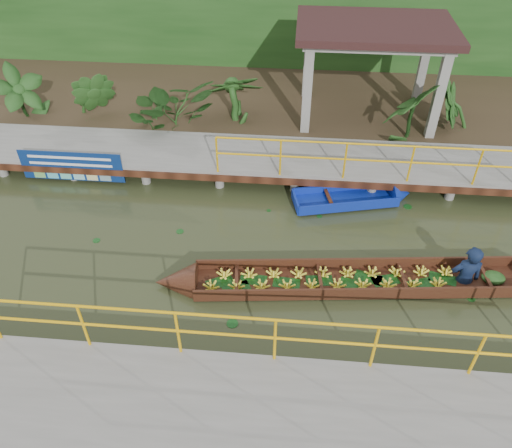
{
  "coord_description": "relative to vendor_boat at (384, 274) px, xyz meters",
  "views": [
    {
      "loc": [
        0.94,
        -8.05,
        7.79
      ],
      "look_at": [
        0.17,
        0.5,
        0.6
      ],
      "focal_mm": 35.0,
      "sensor_mm": 36.0,
      "label": 1
    }
  ],
  "objects": [
    {
      "name": "near_dock",
      "position": [
        -1.95,
        -3.68,
        0.0
      ],
      "size": [
        18.0,
        2.4,
        1.73
      ],
      "color": "slate",
      "rests_on": "ground"
    },
    {
      "name": "blue_banner",
      "position": [
        -7.82,
        3.0,
        0.26
      ],
      "size": [
        2.75,
        0.04,
        0.86
      ],
      "color": "navy",
      "rests_on": "ground"
    },
    {
      "name": "vendor_boat",
      "position": [
        0.0,
        0.0,
        0.0
      ],
      "size": [
        8.73,
        1.75,
        2.22
      ],
      "rotation": [
        0.0,
        0.0,
        0.11
      ],
      "color": "#35150E",
      "rests_on": "ground"
    },
    {
      "name": "foliage_backdrop",
      "position": [
        -2.95,
        10.52,
        1.7
      ],
      "size": [
        30.0,
        0.8,
        4.0
      ],
      "primitive_type": "cube",
      "color": "#173D13",
      "rests_on": "ground"
    },
    {
      "name": "pavilion",
      "position": [
        0.05,
        6.82,
        2.52
      ],
      "size": [
        4.4,
        3.0,
        3.0
      ],
      "color": "slate",
      "rests_on": "ground"
    },
    {
      "name": "tropical_plants",
      "position": [
        -4.06,
        5.82,
        1.02
      ],
      "size": [
        14.39,
        1.39,
        1.74
      ],
      "color": "#173D13",
      "rests_on": "ground"
    },
    {
      "name": "ground",
      "position": [
        -2.95,
        0.52,
        -0.3
      ],
      "size": [
        80.0,
        80.0,
        0.0
      ],
      "primitive_type": "plane",
      "color": "#2B3219",
      "rests_on": "ground"
    },
    {
      "name": "moored_blue_boat",
      "position": [
        0.05,
        2.93,
        -0.17
      ],
      "size": [
        3.13,
        1.46,
        0.72
      ],
      "rotation": [
        0.0,
        0.0,
        0.24
      ],
      "color": "#0E269B",
      "rests_on": "ground"
    },
    {
      "name": "far_dock",
      "position": [
        -2.93,
        3.95,
        0.18
      ],
      "size": [
        16.0,
        2.06,
        1.66
      ],
      "color": "slate",
      "rests_on": "ground"
    },
    {
      "name": "land_strip",
      "position": [
        -2.95,
        8.02,
        -0.08
      ],
      "size": [
        30.0,
        8.0,
        0.45
      ],
      "primitive_type": "cube",
      "color": "#362A1B",
      "rests_on": "ground"
    }
  ]
}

